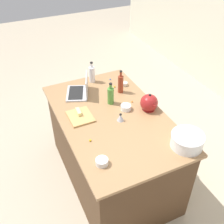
{
  "coord_description": "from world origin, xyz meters",
  "views": [
    {
      "loc": [
        1.89,
        -0.88,
        2.55
      ],
      "look_at": [
        0.0,
        0.0,
        0.95
      ],
      "focal_mm": 43.24,
      "sensor_mm": 36.0,
      "label": 1
    }
  ],
  "objects_px": {
    "ramekin_wide": "(102,162)",
    "kitchen_timer": "(121,117)",
    "ramekin_medium": "(126,107)",
    "bottle_vinegar": "(92,74)",
    "mixing_bowl_large": "(187,140)",
    "butter_stick_left": "(79,112)",
    "bottle_soy": "(121,84)",
    "ramekin_small": "(124,84)",
    "kettle": "(149,103)",
    "cutting_board": "(80,117)",
    "laptop": "(80,90)",
    "bottle_olive": "(111,95)"
  },
  "relations": [
    {
      "from": "bottle_soy",
      "to": "kitchen_timer",
      "type": "distance_m",
      "value": 0.51
    },
    {
      "from": "bottle_soy",
      "to": "ramekin_small",
      "type": "distance_m",
      "value": 0.17
    },
    {
      "from": "butter_stick_left",
      "to": "bottle_vinegar",
      "type": "bearing_deg",
      "value": 146.3
    },
    {
      "from": "kettle",
      "to": "ramekin_medium",
      "type": "bearing_deg",
      "value": -114.28
    },
    {
      "from": "bottle_soy",
      "to": "bottle_olive",
      "type": "distance_m",
      "value": 0.24
    },
    {
      "from": "bottle_vinegar",
      "to": "bottle_soy",
      "type": "distance_m",
      "value": 0.4
    },
    {
      "from": "bottle_vinegar",
      "to": "kettle",
      "type": "xyz_separation_m",
      "value": [
        0.75,
        0.32,
        -0.02
      ]
    },
    {
      "from": "kettle",
      "to": "cutting_board",
      "type": "relative_size",
      "value": 0.8
    },
    {
      "from": "ramekin_small",
      "to": "mixing_bowl_large",
      "type": "bearing_deg",
      "value": 1.67
    },
    {
      "from": "mixing_bowl_large",
      "to": "kettle",
      "type": "relative_size",
      "value": 1.35
    },
    {
      "from": "bottle_olive",
      "to": "ramekin_wide",
      "type": "bearing_deg",
      "value": -29.53
    },
    {
      "from": "ramekin_small",
      "to": "ramekin_wide",
      "type": "distance_m",
      "value": 1.22
    },
    {
      "from": "bottle_vinegar",
      "to": "ramekin_small",
      "type": "relative_size",
      "value": 3.42
    },
    {
      "from": "mixing_bowl_large",
      "to": "butter_stick_left",
      "type": "bearing_deg",
      "value": -139.25
    },
    {
      "from": "bottle_vinegar",
      "to": "ramekin_medium",
      "type": "xyz_separation_m",
      "value": [
        0.66,
        0.11,
        -0.08
      ]
    },
    {
      "from": "kettle",
      "to": "ramekin_small",
      "type": "distance_m",
      "value": 0.52
    },
    {
      "from": "laptop",
      "to": "kettle",
      "type": "relative_size",
      "value": 1.73
    },
    {
      "from": "ramekin_medium",
      "to": "bottle_vinegar",
      "type": "bearing_deg",
      "value": -170.84
    },
    {
      "from": "bottle_soy",
      "to": "bottle_olive",
      "type": "relative_size",
      "value": 1.1
    },
    {
      "from": "cutting_board",
      "to": "ramekin_wide",
      "type": "xyz_separation_m",
      "value": [
        0.64,
        -0.05,
        0.02
      ]
    },
    {
      "from": "butter_stick_left",
      "to": "ramekin_small",
      "type": "bearing_deg",
      "value": 114.41
    },
    {
      "from": "laptop",
      "to": "ramekin_medium",
      "type": "height_order",
      "value": "laptop"
    },
    {
      "from": "bottle_olive",
      "to": "kettle",
      "type": "xyz_separation_m",
      "value": [
        0.26,
        0.3,
        -0.02
      ]
    },
    {
      "from": "kettle",
      "to": "cutting_board",
      "type": "distance_m",
      "value": 0.7
    },
    {
      "from": "butter_stick_left",
      "to": "ramekin_medium",
      "type": "relative_size",
      "value": 1.04
    },
    {
      "from": "kettle",
      "to": "bottle_olive",
      "type": "bearing_deg",
      "value": -130.85
    },
    {
      "from": "ramekin_small",
      "to": "cutting_board",
      "type": "bearing_deg",
      "value": -62.45
    },
    {
      "from": "bottle_soy",
      "to": "ramekin_wide",
      "type": "height_order",
      "value": "bottle_soy"
    },
    {
      "from": "ramekin_medium",
      "to": "kitchen_timer",
      "type": "xyz_separation_m",
      "value": [
        0.13,
        -0.13,
        0.01
      ]
    },
    {
      "from": "bottle_soy",
      "to": "butter_stick_left",
      "type": "distance_m",
      "value": 0.6
    },
    {
      "from": "laptop",
      "to": "ramekin_wide",
      "type": "distance_m",
      "value": 1.05
    },
    {
      "from": "laptop",
      "to": "ramekin_wide",
      "type": "height_order",
      "value": "laptop"
    },
    {
      "from": "kettle",
      "to": "cutting_board",
      "type": "xyz_separation_m",
      "value": [
        -0.17,
        -0.68,
        -0.07
      ]
    },
    {
      "from": "mixing_bowl_large",
      "to": "bottle_olive",
      "type": "distance_m",
      "value": 0.92
    },
    {
      "from": "bottle_olive",
      "to": "cutting_board",
      "type": "relative_size",
      "value": 0.91
    },
    {
      "from": "mixing_bowl_large",
      "to": "kettle",
      "type": "xyz_separation_m",
      "value": [
        -0.59,
        -0.02,
        0.01
      ]
    },
    {
      "from": "bottle_soy",
      "to": "ramekin_wide",
      "type": "relative_size",
      "value": 2.57
    },
    {
      "from": "laptop",
      "to": "mixing_bowl_large",
      "type": "height_order",
      "value": "laptop"
    },
    {
      "from": "kettle",
      "to": "butter_stick_left",
      "type": "xyz_separation_m",
      "value": [
        -0.22,
        -0.68,
        -0.04
      ]
    },
    {
      "from": "kettle",
      "to": "mixing_bowl_large",
      "type": "bearing_deg",
      "value": 2.0
    },
    {
      "from": "laptop",
      "to": "bottle_soy",
      "type": "xyz_separation_m",
      "value": [
        0.15,
        0.42,
        0.06
      ]
    },
    {
      "from": "bottle_vinegar",
      "to": "ramekin_wide",
      "type": "height_order",
      "value": "bottle_vinegar"
    },
    {
      "from": "ramekin_wide",
      "to": "kitchen_timer",
      "type": "bearing_deg",
      "value": 138.68
    },
    {
      "from": "bottle_olive",
      "to": "cutting_board",
      "type": "distance_m",
      "value": 0.39
    },
    {
      "from": "bottle_olive",
      "to": "ramekin_small",
      "type": "distance_m",
      "value": 0.4
    },
    {
      "from": "butter_stick_left",
      "to": "ramekin_medium",
      "type": "height_order",
      "value": "butter_stick_left"
    },
    {
      "from": "bottle_soy",
      "to": "mixing_bowl_large",
      "type": "bearing_deg",
      "value": 7.73
    },
    {
      "from": "bottle_olive",
      "to": "ramekin_wide",
      "type": "relative_size",
      "value": 2.35
    },
    {
      "from": "mixing_bowl_large",
      "to": "cutting_board",
      "type": "bearing_deg",
      "value": -137.62
    },
    {
      "from": "laptop",
      "to": "kettle",
      "type": "bearing_deg",
      "value": 43.66
    }
  ]
}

